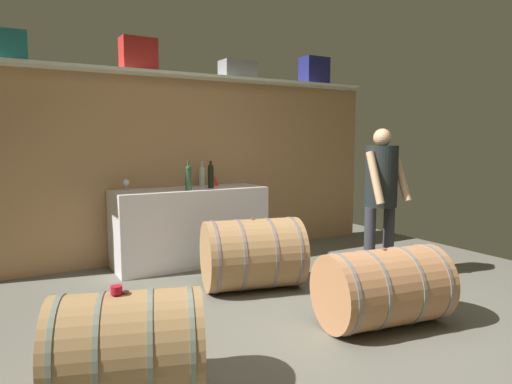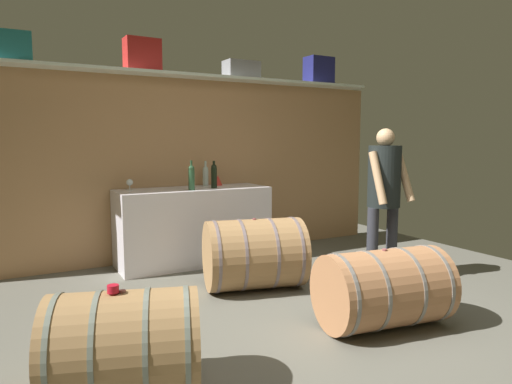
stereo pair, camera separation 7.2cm
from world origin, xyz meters
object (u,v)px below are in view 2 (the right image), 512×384
Objects in this scene: wine_glass at (130,183)px; tasting_cup at (113,289)px; wine_barrel_flank at (383,288)px; wine_barrel_far at (254,254)px; toolcase_navy at (319,71)px; toolcase_red at (142,55)px; toolcase_grey at (241,70)px; red_funnel at (218,180)px; winemaker_pouring at (384,188)px; wine_bottle_green at (191,177)px; wine_barrel_near at (124,343)px; wine_bottle_clear at (206,175)px; wine_bottle_dark at (214,175)px; toolcase_teal at (14,47)px; work_cabinet at (194,226)px.

wine_glass is 2.60m from tasting_cup.
wine_barrel_far is at bearing 117.37° from wine_barrel_flank.
wine_glass reaches higher than tasting_cup.
toolcase_navy is at bearing 52.20° from wine_barrel_far.
tasting_cup is (-3.22, -2.59, -1.71)m from toolcase_navy.
toolcase_red is at bearing 179.28° from toolcase_navy.
toolcase_grey is at bearing 81.74° from wine_barrel_far.
red_funnel is 1.98m from winemaker_pouring.
wine_bottle_green is 0.34× the size of wine_barrel_near.
wine_bottle_clear is at bearing -179.90° from toolcase_navy.
toolcase_grey is 2.26m from winemaker_pouring.
toolcase_navy is 0.35× the size of wine_barrel_flank.
toolcase_red is 0.25× the size of winemaker_pouring.
toolcase_grey is at bearing 70.21° from wine_barrel_near.
winemaker_pouring reaches higher than wine_barrel_flank.
wine_glass is at bearing 138.41° from wine_barrel_far.
red_funnel is (-0.34, -0.03, -1.32)m from toolcase_grey.
wine_bottle_dark is at bearing 101.35° from wine_barrel_far.
wine_barrel_near is (-3.17, -2.59, -2.02)m from toolcase_navy.
wine_bottle_clear is at bearing 0.16° from toolcase_teal.
toolcase_navy is at bearing 2.28° from wine_glass.
wine_bottle_green is 0.66m from wine_glass.
red_funnel is at bearing -4.32° from toolcase_red.
wine_glass is (-0.20, -0.10, -1.37)m from toolcase_red.
red_funnel reaches higher than tasting_cup.
wine_bottle_clear is 0.29× the size of wine_barrel_flank.
wine_barrel_far is 0.68× the size of winemaker_pouring.
wine_barrel_flank is 1.38m from winemaker_pouring.
wine_barrel_far is at bearing 39.31° from tasting_cup.
work_cabinet is 5.77× the size of wine_bottle_clear.
wine_barrel_flank is (0.38, -2.29, -0.71)m from wine_bottle_dark.
toolcase_grey is 1.37m from wine_bottle_dark.
wine_bottle_clear is 0.29× the size of wine_barrel_far.
work_cabinet is 0.63m from wine_bottle_clear.
toolcase_red is at bearing 71.40° from tasting_cup.
toolcase_teal reaches higher than wine_barrel_flank.
wine_bottle_green is at bearing 60.10° from tasting_cup.
toolcase_red is at bearing 178.70° from toolcase_grey.
toolcase_grey reaches higher than wine_glass.
wine_bottle_green is at bearing -169.61° from toolcase_navy.
wine_barrel_near is at bearing -123.55° from wine_bottle_dark.
toolcase_navy reaches higher than wine_bottle_dark.
winemaker_pouring is at bearing -36.73° from wine_glass.
toolcase_navy reaches higher than wine_barrel_flank.
toolcase_teal is 0.18× the size of work_cabinet.
toolcase_grey is 3.82m from wine_barrel_near.
wine_bottle_dark reaches higher than red_funnel.
wine_barrel_near is at bearing -104.03° from wine_glass.
wine_bottle_clear is 2.68m from wine_barrel_flank.
wine_bottle_green is at bearing -130.74° from wine_bottle_clear.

